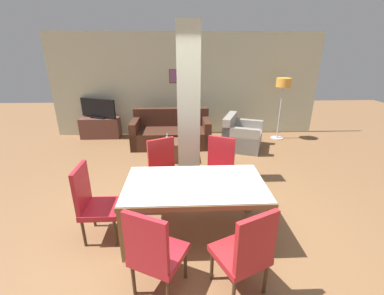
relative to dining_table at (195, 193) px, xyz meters
name	(u,v)px	position (x,y,z in m)	size (l,w,h in m)	color
ground_plane	(195,232)	(0.00, 0.00, -0.60)	(18.00, 18.00, 0.00)	brown
back_wall	(186,85)	(0.00, 4.31, 0.75)	(7.20, 0.09, 2.70)	beige
divider_pillar	(189,108)	(-0.03, 1.48, 0.75)	(0.38, 0.29, 2.70)	beige
dining_table	(195,193)	(0.00, 0.00, 0.00)	(1.74, 0.99, 0.75)	brown
dining_chair_head_left	(94,201)	(-1.26, 0.00, -0.08)	(0.46, 0.46, 0.99)	#B5202D
dining_chair_far_right	(218,167)	(0.43, 0.90, -0.08)	(0.61, 0.61, 0.99)	#AC1D25
dining_chair_near_right	(246,251)	(0.43, -0.92, -0.08)	(0.61, 0.61, 0.99)	#AE2227
dining_chair_near_left	(154,251)	(-0.43, -0.88, -0.08)	(0.61, 0.61, 0.99)	#B0202A
dining_chair_far_left	(165,169)	(-0.43, 0.87, -0.08)	(0.62, 0.62, 0.99)	#B02324
sofa	(171,134)	(-0.41, 3.36, -0.31)	(1.91, 0.91, 0.87)	#49281C
armchair	(241,137)	(1.30, 3.08, -0.32)	(1.13, 1.18, 0.80)	gray
coffee_table	(176,150)	(-0.28, 2.43, -0.39)	(0.59, 0.53, 0.42)	brown
bottle	(167,140)	(-0.45, 2.28, -0.10)	(0.07, 0.07, 0.22)	#B2B7BC
tv_stand	(101,128)	(-2.35, 4.03, -0.33)	(1.03, 0.40, 0.55)	brown
tv_screen	(98,109)	(-2.35, 4.03, 0.19)	(0.99, 0.45, 0.51)	black
floor_lamp	(283,88)	(2.44, 3.73, 0.75)	(0.37, 0.37, 1.60)	#B7B7BC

